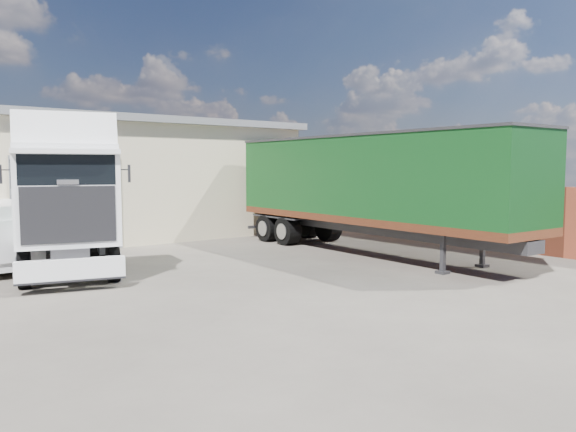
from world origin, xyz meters
TOP-DOWN VIEW (x-y plane):
  - ground at (0.00, 0.00)m, footprint 120.00×120.00m
  - brick_boundary_wall at (11.50, 6.00)m, footprint 0.35×26.00m
  - tractor_unit at (-3.45, 5.24)m, footprint 4.27×7.29m
  - box_trailer at (6.68, 3.01)m, footprint 3.21×13.16m

SIDE VIEW (x-z plane):
  - ground at x=0.00m, z-range 0.00..0.00m
  - brick_boundary_wall at x=11.50m, z-range 0.00..2.50m
  - tractor_unit at x=-3.45m, z-range -0.37..4.28m
  - box_trailer at x=6.68m, z-range 0.48..4.82m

